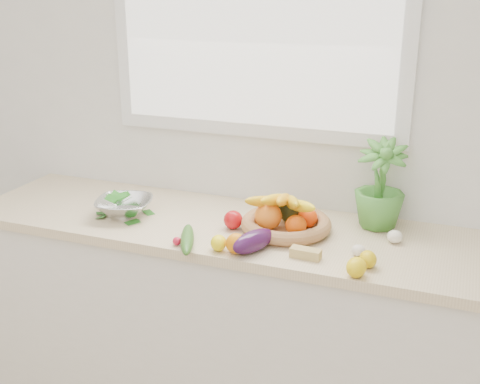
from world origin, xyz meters
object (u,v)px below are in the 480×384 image
at_px(cucumber, 187,239).
at_px(potted_herb, 380,184).
at_px(apple, 233,220).
at_px(fruit_basket, 285,219).
at_px(colander_with_spinach, 124,202).
at_px(eggplant, 254,241).

xyz_separation_m(cucumber, potted_herb, (0.63, 0.44, 0.16)).
bearing_deg(apple, fruit_basket, 14.49).
relative_size(potted_herb, colander_with_spinach, 1.22).
bearing_deg(potted_herb, eggplant, -134.12).
height_order(cucumber, potted_herb, potted_herb).
distance_m(apple, fruit_basket, 0.21).
bearing_deg(apple, colander_with_spinach, -175.71).
relative_size(apple, potted_herb, 0.21).
bearing_deg(fruit_basket, potted_herb, 27.79).
bearing_deg(colander_with_spinach, eggplant, -12.22).
bearing_deg(eggplant, fruit_basket, 76.51).
xyz_separation_m(eggplant, cucumber, (-0.25, -0.04, -0.02)).
xyz_separation_m(apple, cucumber, (-0.10, -0.21, -0.01)).
bearing_deg(colander_with_spinach, apple, 4.29).
distance_m(fruit_basket, colander_with_spinach, 0.68).
height_order(eggplant, potted_herb, potted_herb).
height_order(apple, potted_herb, potted_herb).
bearing_deg(colander_with_spinach, potted_herb, 14.59).
xyz_separation_m(apple, potted_herb, (0.53, 0.23, 0.14)).
distance_m(apple, cucumber, 0.23).
xyz_separation_m(eggplant, fruit_basket, (0.05, 0.22, 0.01)).
height_order(potted_herb, fruit_basket, potted_herb).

